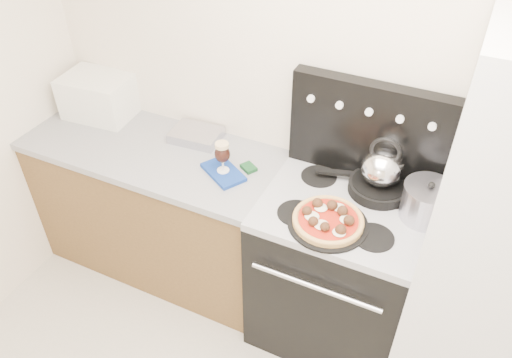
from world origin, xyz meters
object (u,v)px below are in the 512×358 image
Objects in this scene: base_cabinet at (162,210)px; oven_mitt at (223,172)px; stove_body at (334,273)px; toaster_oven at (99,96)px; beer_glass at (222,157)px; skillet at (378,187)px; tea_kettle at (383,165)px; pizza at (328,219)px; stock_pot at (427,203)px; pizza_pan at (328,223)px; fridge at (506,252)px.

oven_mitt is at bearing -4.71° from base_cabinet.
toaster_oven is at bearing 173.18° from stove_body.
beer_glass is 0.60× the size of skillet.
tea_kettle is (1.22, 0.14, 0.65)m from base_cabinet.
pizza is (-0.03, -0.16, 0.51)m from stove_body.
stock_pot reaches higher than oven_mitt.
pizza_pan reaches higher than stove_body.
toaster_oven is 1.69m from skillet.
oven_mitt is 0.76× the size of pizza.
fridge is at bearing -0.49° from oven_mitt.
stove_body is 3.96× the size of stock_pot.
toaster_oven is (-2.27, 0.21, 0.07)m from fridge.
oven_mitt is 0.67× the size of pizza_pan.
skillet is (0.14, 0.32, 0.02)m from pizza_pan.
stock_pot is (0.38, 0.24, 0.05)m from pizza.
tea_kettle reaches higher than stove_body.
pizza_pan is 1.62× the size of stock_pot.
base_cabinet is 1.21m from pizza.
base_cabinet is 6.73× the size of tea_kettle.
tea_kettle reaches higher than skillet.
oven_mitt is 1.08× the size of stock_pot.
beer_glass is at bearing -174.54° from stock_pot.
toaster_oven is 1.92m from stock_pot.
base_cabinet is at bearing 178.41° from fridge.
pizza is at bearing -169.73° from fridge.
base_cabinet is at bearing 175.29° from beer_glass.
fridge is 11.07× the size of beer_glass.
stove_body is 0.66m from stock_pot.
skillet is at bearing 13.36° from oven_mitt.
oven_mitt is at bearing 166.74° from pizza.
stove_body is 4.08× the size of tea_kettle.
skillet is 1.33× the size of tea_kettle.
tea_kettle is at bearing 13.36° from oven_mitt.
pizza is (0.61, -0.14, -0.05)m from beer_glass.
pizza_pan is at bearing -13.26° from beer_glass.
toaster_oven is at bearing 174.65° from fridge.
tea_kettle is at bearing 13.36° from beer_glass.
stock_pot reaches higher than pizza_pan.
oven_mitt is 0.79m from tea_kettle.
pizza_pan is at bearing 0.00° from pizza.
stove_body is at bearing -124.67° from skillet.
skillet is 0.25m from stock_pot.
pizza_pan is 0.03m from pizza.
skillet is (-0.59, 0.19, -0.00)m from fridge.
fridge is 0.37m from stock_pot.
toaster_oven is 1.81× the size of tea_kettle.
base_cabinet is 4.57× the size of pizza.
skillet is at bearing 162.08° from fridge.
oven_mitt reaches higher than base_cabinet.
toaster_oven is 1.68m from tea_kettle.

